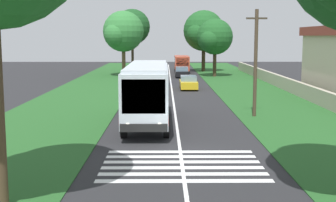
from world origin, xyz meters
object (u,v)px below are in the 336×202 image
Objects in this scene: trailing_car_0 at (188,83)px; trailing_car_1 at (158,77)px; roadside_tree_right_2 at (203,32)px; roadside_tree_left_1 at (123,32)px; trailing_minibus_0 at (182,62)px; utility_pole at (256,61)px; coach_bus at (148,90)px; roadside_tree_left_0 at (132,28)px; trailing_car_2 at (182,72)px; roadside_tree_right_1 at (214,38)px.

trailing_car_0 is 7.39m from trailing_car_1.
roadside_tree_left_1 is at bearing 125.25° from roadside_tree_right_2.
roadside_tree_left_1 is 0.94× the size of roadside_tree_right_2.
utility_pole is (-39.44, -3.52, 2.23)m from trailing_minibus_0.
coach_bus reaches higher than trailing_car_0.
trailing_minibus_0 is at bearing -12.04° from trailing_car_1.
utility_pole reaches higher than coach_bus.
roadside_tree_right_2 is at bearing 0.24° from utility_pole.
roadside_tree_left_0 is 42.88m from utility_pole.
trailing_car_2 is 0.48× the size of roadside_tree_left_1.
trailing_car_2 is at bearing 100.96° from roadside_tree_right_1.
utility_pole is at bearing -173.06° from trailing_car_2.
roadside_tree_right_1 reaches higher than coach_bus.
trailing_car_2 is at bearing -21.73° from trailing_car_1.
utility_pole is (-33.16, -11.89, -2.23)m from roadside_tree_left_1.
trailing_car_1 is at bearing 16.54° from utility_pole.
trailing_car_1 is 20.06m from roadside_tree_right_2.
roadside_tree_left_1 is (-8.12, 0.69, -0.78)m from roadside_tree_left_0.
trailing_minibus_0 is 0.77× the size of roadside_tree_right_1.
utility_pole is at bearing -174.90° from trailing_minibus_0.
trailing_car_2 is 9.88m from roadside_tree_left_1.
roadside_tree_left_0 is at bearing 76.54° from trailing_minibus_0.
trailing_car_2 is (7.87, -3.14, 0.00)m from trailing_car_1.
roadside_tree_right_2 is at bearing -19.63° from trailing_car_2.
trailing_car_1 is at bearing 167.96° from trailing_minibus_0.
roadside_tree_left_0 reaches higher than utility_pole.
roadside_tree_right_1 is at bearing -40.86° from trailing_car_1.
roadside_tree_left_0 is (10.03, 7.40, 6.12)m from trailing_car_2.
trailing_car_2 is at bearing 6.94° from utility_pole.
trailing_car_1 is (6.61, 3.30, 0.00)m from trailing_car_0.
roadside_tree_left_0 is at bearing 13.39° from trailing_car_1.
trailing_car_0 is 1.00× the size of trailing_car_1.
roadside_tree_right_2 is (0.16, -11.03, -0.61)m from roadside_tree_left_0.
roadside_tree_right_2 is at bearing -20.55° from trailing_car_1.
roadside_tree_right_1 is 9.41m from roadside_tree_right_2.
coach_bus is at bearing 169.67° from trailing_car_0.
roadside_tree_right_1 is at bearing -150.68° from trailing_minibus_0.
roadside_tree_right_1 reaches higher than trailing_car_2.
coach_bus is at bearing 179.47° from trailing_car_1.
trailing_minibus_0 is 39.66m from utility_pole.
trailing_car_1 and trailing_car_2 have the same top height.
utility_pole is (-31.25, -3.81, 3.11)m from trailing_car_2.
trailing_car_0 is at bearing 172.00° from roadside_tree_right_2.
trailing_car_0 is 19.11m from roadside_tree_left_1.
trailing_minibus_0 is (8.19, -0.29, 0.88)m from trailing_car_2.
trailing_car_2 is 12.14m from roadside_tree_right_2.
roadside_tree_right_2 is (9.34, 0.77, 0.89)m from roadside_tree_right_1.
roadside_tree_left_0 is 8.18m from roadside_tree_left_1.
roadside_tree_left_0 reaches higher than trailing_car_0.
utility_pole is at bearing -179.76° from roadside_tree_right_2.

